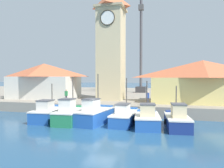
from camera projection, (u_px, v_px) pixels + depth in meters
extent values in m
plane|color=navy|center=(100.00, 131.00, 17.55)|extent=(300.00, 300.00, 0.00)
cube|color=gray|center=(141.00, 96.00, 43.02)|extent=(120.00, 40.00, 1.20)
cube|color=#2356A8|center=(50.00, 115.00, 21.65)|extent=(2.30, 4.71, 1.06)
cube|color=#2356A8|center=(58.00, 106.00, 23.64)|extent=(1.74, 0.71, 0.24)
cube|color=silver|center=(49.00, 109.00, 21.63)|extent=(2.36, 4.78, 0.12)
cube|color=beige|center=(45.00, 105.00, 20.83)|extent=(1.29, 1.45, 0.89)
cube|color=#4C4C51|center=(45.00, 100.00, 20.81)|extent=(1.37, 1.54, 0.08)
cylinder|color=#4C4742|center=(52.00, 96.00, 22.15)|extent=(0.10, 0.10, 2.48)
torus|color=black|center=(41.00, 114.00, 22.08)|extent=(0.15, 0.53, 0.52)
cube|color=#237A4C|center=(71.00, 117.00, 20.66)|extent=(2.20, 4.73, 1.12)
cube|color=#237A4C|center=(78.00, 107.00, 22.66)|extent=(1.65, 0.71, 0.24)
cube|color=silver|center=(71.00, 110.00, 20.65)|extent=(2.27, 4.80, 0.12)
cube|color=silver|center=(67.00, 105.00, 19.83)|extent=(1.23, 1.46, 1.06)
cube|color=#4C4C51|center=(67.00, 99.00, 19.82)|extent=(1.32, 1.54, 0.08)
cylinder|color=#4C4742|center=(73.00, 93.00, 21.16)|extent=(0.10, 0.10, 3.11)
torus|color=black|center=(62.00, 116.00, 21.09)|extent=(0.15, 0.53, 0.52)
cube|color=#2356A8|center=(95.00, 117.00, 20.38)|extent=(2.50, 4.99, 1.20)
cube|color=#2356A8|center=(105.00, 106.00, 22.35)|extent=(1.69, 0.80, 0.24)
cube|color=silver|center=(95.00, 110.00, 20.36)|extent=(2.57, 5.06, 0.12)
cube|color=silver|center=(91.00, 105.00, 19.57)|extent=(1.32, 1.57, 1.00)
cube|color=#4C4C51|center=(91.00, 99.00, 19.55)|extent=(1.41, 1.66, 0.08)
cylinder|color=#4C4742|center=(98.00, 91.00, 20.86)|extent=(0.10, 0.10, 3.30)
torus|color=black|center=(87.00, 116.00, 20.99)|extent=(0.18, 0.53, 0.52)
cube|color=#2356A8|center=(125.00, 118.00, 20.28)|extent=(1.88, 5.21, 0.95)
cube|color=#2356A8|center=(130.00, 109.00, 22.50)|extent=(1.49, 0.64, 0.24)
cube|color=silver|center=(125.00, 113.00, 20.26)|extent=(1.94, 5.27, 0.12)
cube|color=silver|center=(123.00, 109.00, 19.38)|extent=(1.09, 1.58, 0.83)
cube|color=#4C4C51|center=(123.00, 104.00, 19.37)|extent=(1.17, 1.66, 0.08)
cylinder|color=#4C4742|center=(127.00, 95.00, 20.83)|extent=(0.10, 0.10, 3.17)
torus|color=black|center=(116.00, 117.00, 20.79)|extent=(0.13, 0.52, 0.52)
cube|color=#2356A8|center=(147.00, 121.00, 18.90)|extent=(2.56, 4.49, 0.96)
cube|color=#2356A8|center=(146.00, 111.00, 20.75)|extent=(1.77, 0.83, 0.24)
cube|color=silver|center=(147.00, 115.00, 18.89)|extent=(2.63, 4.56, 0.12)
cube|color=beige|center=(147.00, 110.00, 18.13)|extent=(1.36, 1.43, 0.96)
cube|color=#4C4C51|center=(147.00, 104.00, 18.11)|extent=(1.45, 1.52, 0.08)
cylinder|color=#4C4742|center=(147.00, 97.00, 19.37)|extent=(0.10, 0.10, 2.91)
torus|color=black|center=(135.00, 120.00, 19.24)|extent=(0.19, 0.53, 0.52)
cube|color=navy|center=(177.00, 123.00, 18.38)|extent=(2.25, 4.71, 0.96)
cube|color=navy|center=(174.00, 112.00, 20.37)|extent=(1.56, 0.76, 0.24)
cube|color=silver|center=(177.00, 116.00, 18.37)|extent=(2.31, 4.78, 0.12)
cube|color=beige|center=(179.00, 111.00, 17.56)|extent=(1.20, 1.47, 1.04)
cube|color=#4C4C51|center=(179.00, 104.00, 17.55)|extent=(1.29, 1.56, 0.08)
cylinder|color=#4C4742|center=(176.00, 100.00, 18.89)|extent=(0.10, 0.10, 2.48)
torus|color=black|center=(165.00, 122.00, 18.75)|extent=(0.18, 0.53, 0.52)
cube|color=beige|center=(111.00, 55.00, 30.02)|extent=(3.39, 3.39, 12.33)
cube|color=tan|center=(111.00, 9.00, 29.82)|extent=(3.89, 3.89, 0.30)
cylinder|color=white|center=(108.00, 18.00, 28.18)|extent=(1.86, 0.12, 1.86)
torus|color=#332D23|center=(108.00, 18.00, 28.14)|extent=(1.98, 0.12, 1.98)
cube|color=silver|center=(44.00, 87.00, 32.08)|extent=(9.54, 5.23, 3.20)
pyramid|color=#C1603D|center=(44.00, 70.00, 32.01)|extent=(9.94, 5.63, 1.92)
cube|color=#E5D17A|center=(203.00, 90.00, 26.42)|extent=(11.90, 5.82, 3.05)
pyramid|color=#C1603D|center=(203.00, 69.00, 26.34)|extent=(12.30, 6.22, 2.11)
cube|color=maroon|center=(118.00, 90.00, 43.45)|extent=(2.00, 2.00, 1.20)
cylinder|color=red|center=(118.00, 38.00, 43.13)|extent=(0.56, 0.56, 19.49)
cylinder|color=red|center=(121.00, 3.00, 46.91)|extent=(1.30, 8.25, 2.98)
cube|color=#4C4C4C|center=(118.00, 1.00, 41.61)|extent=(1.00, 1.00, 1.00)
cube|color=#353539|center=(141.00, 90.00, 44.48)|extent=(2.00, 2.00, 1.20)
cylinder|color=#4C4C51|center=(141.00, 41.00, 44.18)|extent=(0.56, 0.56, 18.57)
cylinder|color=#4C4C51|center=(141.00, 4.00, 47.57)|extent=(1.24, 7.54, 4.35)
cube|color=#4C4C4C|center=(141.00, 7.00, 42.77)|extent=(1.00, 1.00, 1.00)
cylinder|color=#33333D|center=(66.00, 99.00, 26.51)|extent=(0.22, 0.22, 0.85)
cube|color=#338C4C|center=(66.00, 93.00, 26.49)|extent=(0.34, 0.22, 0.56)
sphere|color=tan|center=(66.00, 90.00, 26.48)|extent=(0.20, 0.20, 0.20)
cylinder|color=#33333D|center=(148.00, 102.00, 23.62)|extent=(0.22, 0.22, 0.85)
cube|color=#2D4CA5|center=(148.00, 95.00, 23.60)|extent=(0.34, 0.22, 0.56)
sphere|color=beige|center=(148.00, 92.00, 23.59)|extent=(0.20, 0.20, 0.20)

